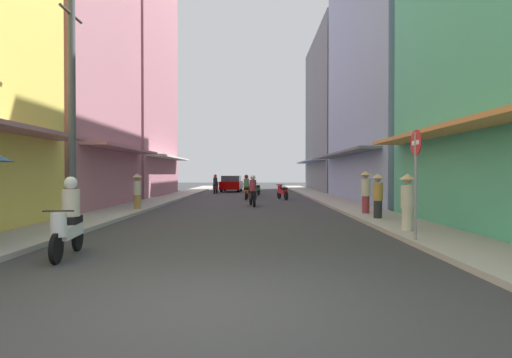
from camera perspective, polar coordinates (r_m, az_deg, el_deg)
The scene contains 20 objects.
ground_plane at distance 23.43m, azimuth -1.21°, elevation -3.23°, with size 99.00×99.00×0.00m, color #38383A.
sidewalk_left at distance 24.10m, azimuth -13.46°, elevation -3.00°, with size 2.00×53.00×0.12m, color #ADA89E.
sidewalk_right at distance 23.86m, azimuth 11.17°, elevation -3.03°, with size 2.00×53.00×0.12m, color #ADA89E.
building_left_mid at distance 21.62m, azimuth -27.14°, elevation 12.87°, with size 7.05×8.56×12.41m.
building_left_far at distance 31.12m, azimuth -18.48°, elevation 13.86°, with size 7.05×10.24×17.42m.
building_right_mid at distance 25.83m, azimuth 20.34°, elevation 16.45°, with size 7.05×13.63×17.29m.
building_right_far at distance 38.76m, azimuth 13.08°, elevation 9.08°, with size 7.05×13.38×14.51m.
motorbike_orange at distance 25.04m, azimuth -1.15°, elevation -1.36°, with size 0.55×1.81×1.58m.
motorbike_black at distance 19.95m, azimuth -0.30°, elevation -1.91°, with size 0.57×1.80×1.58m.
motorbike_red at distance 25.05m, azimuth 4.02°, elevation -1.82°, with size 0.71×1.76×0.96m.
motorbike_maroon at distance 32.66m, azimuth -5.62°, elevation -0.87°, with size 0.55×1.81×1.58m.
motorbike_green at distance 29.30m, azimuth 0.20°, elevation -1.44°, with size 0.74×1.75×0.96m.
motorbike_white at distance 8.68m, azimuth -25.24°, elevation -5.48°, with size 0.56×1.80×1.58m.
parked_car at distance 35.86m, azimuth -3.34°, elevation -0.66°, with size 1.93×4.17×1.45m.
pedestrian_foreground at distance 14.11m, azimuth 17.37°, elevation -2.15°, with size 0.44×0.44×1.64m.
pedestrian_midway at distance 11.39m, azimuth 21.20°, elevation -2.86°, with size 0.44×0.44×1.64m.
pedestrian_far at distance 17.78m, azimuth -16.53°, elevation -1.55°, with size 0.44×0.44×1.64m.
pedestrian_crossing at distance 15.78m, azimuth 15.76°, elevation -1.63°, with size 0.44×0.44×1.75m.
utility_pole at distance 11.84m, azimuth -24.80°, elevation 8.92°, with size 0.20×1.20×6.51m.
street_sign_no_entry at distance 9.80m, azimuth 22.25°, elevation 1.18°, with size 0.07×0.60×2.65m.
Camera 1 is at (0.58, -4.87, 1.64)m, focal length 27.76 mm.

